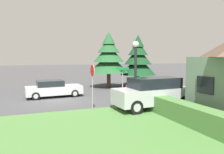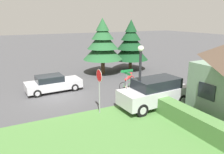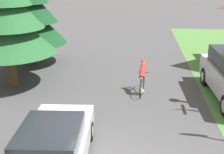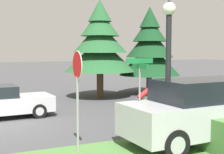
% 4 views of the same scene
% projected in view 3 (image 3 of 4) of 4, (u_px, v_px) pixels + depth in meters
% --- Properties ---
extents(sedan_left_lane, '(2.00, 4.48, 1.36)m').
position_uv_depth(sedan_left_lane, '(53.00, 147.00, 8.29)').
color(sedan_left_lane, '#BCBCC1').
rests_on(sedan_left_lane, ground).
extents(cyclist, '(0.44, 1.68, 1.47)m').
position_uv_depth(cyclist, '(142.00, 78.00, 13.47)').
color(cyclist, black).
rests_on(cyclist, ground).
extents(conifer_tall_near, '(4.15, 4.15, 5.85)m').
position_uv_depth(conifer_tall_near, '(6.00, 16.00, 13.52)').
color(conifer_tall_near, '#4C3823').
rests_on(conifer_tall_near, ground).
extents(conifer_tall_far, '(3.97, 3.97, 5.68)m').
position_uv_depth(conifer_tall_far, '(29.00, 12.00, 17.04)').
color(conifer_tall_far, '#4C3823').
rests_on(conifer_tall_far, ground).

